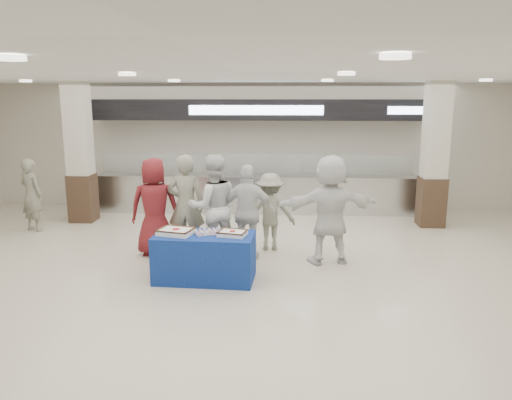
# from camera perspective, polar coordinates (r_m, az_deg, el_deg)

# --- Properties ---
(ground) EXTENTS (14.00, 14.00, 0.00)m
(ground) POSITION_cam_1_polar(r_m,az_deg,el_deg) (7.57, -2.15, -10.56)
(ground) COLOR beige
(ground) RESTS_ON ground
(serving_line) EXTENTS (8.70, 0.85, 2.80)m
(serving_line) POSITION_cam_1_polar(r_m,az_deg,el_deg) (12.50, 0.08, 3.89)
(serving_line) COLOR silver
(serving_line) RESTS_ON ground
(column_left) EXTENTS (0.55, 0.55, 3.20)m
(column_left) POSITION_cam_1_polar(r_m,az_deg,el_deg) (12.17, -19.47, 4.77)
(column_left) COLOR #342317
(column_left) RESTS_ON ground
(column_right) EXTENTS (0.55, 0.55, 3.20)m
(column_right) POSITION_cam_1_polar(r_m,az_deg,el_deg) (11.73, 19.70, 4.51)
(column_right) COLOR #342317
(column_right) RESTS_ON ground
(display_table) EXTENTS (1.59, 0.87, 0.75)m
(display_table) POSITION_cam_1_polar(r_m,az_deg,el_deg) (7.98, -5.89, -6.53)
(display_table) COLOR navy
(display_table) RESTS_ON ground
(sheet_cake_left) EXTENTS (0.59, 0.51, 0.10)m
(sheet_cake_left) POSITION_cam_1_polar(r_m,az_deg,el_deg) (7.93, -9.13, -3.53)
(sheet_cake_left) COLOR white
(sheet_cake_left) RESTS_ON display_table
(sheet_cake_right) EXTENTS (0.48, 0.41, 0.09)m
(sheet_cake_right) POSITION_cam_1_polar(r_m,az_deg,el_deg) (7.77, -2.70, -3.76)
(sheet_cake_right) COLOR white
(sheet_cake_right) RESTS_ON display_table
(cupcake_tray) EXTENTS (0.44, 0.38, 0.06)m
(cupcake_tray) POSITION_cam_1_polar(r_m,az_deg,el_deg) (7.89, -5.51, -3.67)
(cupcake_tray) COLOR #B8B8BD
(cupcake_tray) RESTS_ON display_table
(civilian_maroon) EXTENTS (0.96, 0.70, 1.80)m
(civilian_maroon) POSITION_cam_1_polar(r_m,az_deg,el_deg) (9.28, -11.49, -0.74)
(civilian_maroon) COLOR maroon
(civilian_maroon) RESTS_ON ground
(soldier_a) EXTENTS (0.68, 0.45, 1.86)m
(soldier_a) POSITION_cam_1_polar(r_m,az_deg,el_deg) (9.13, -7.99, -0.62)
(soldier_a) COLOR slate
(soldier_a) RESTS_ON ground
(chef_tall) EXTENTS (1.09, 0.97, 1.87)m
(chef_tall) POSITION_cam_1_polar(r_m,az_deg,el_deg) (8.94, -4.90, -0.78)
(chef_tall) COLOR silver
(chef_tall) RESTS_ON ground
(chef_short) EXTENTS (1.06, 0.56, 1.72)m
(chef_short) POSITION_cam_1_polar(r_m,az_deg,el_deg) (8.79, -0.90, -1.47)
(chef_short) COLOR silver
(chef_short) RESTS_ON ground
(soldier_b) EXTENTS (0.96, 0.57, 1.47)m
(soldier_b) POSITION_cam_1_polar(r_m,az_deg,el_deg) (9.42, 1.64, -1.36)
(soldier_b) COLOR slate
(soldier_b) RESTS_ON ground
(civilian_white) EXTENTS (1.86, 0.92, 1.92)m
(civilian_white) POSITION_cam_1_polar(r_m,az_deg,el_deg) (8.71, 8.43, -1.06)
(civilian_white) COLOR white
(civilian_white) RESTS_ON ground
(soldier_bg) EXTENTS (0.68, 0.59, 1.58)m
(soldier_bg) POSITION_cam_1_polar(r_m,az_deg,el_deg) (11.78, -24.27, 0.55)
(soldier_bg) COLOR slate
(soldier_bg) RESTS_ON ground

